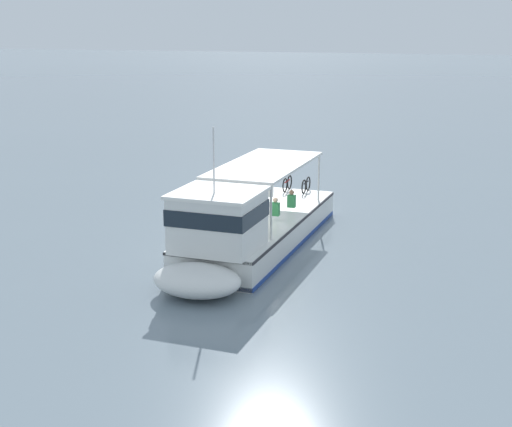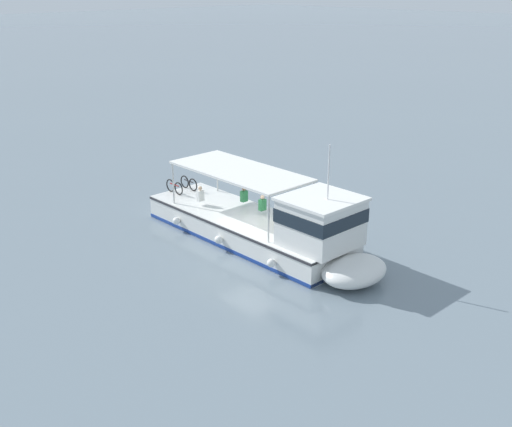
{
  "view_description": "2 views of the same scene",
  "coord_description": "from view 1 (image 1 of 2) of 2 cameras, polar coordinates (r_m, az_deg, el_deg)",
  "views": [
    {
      "loc": [
        -9.45,
        25.32,
        8.55
      ],
      "look_at": [
        -0.44,
        -0.43,
        1.4
      ],
      "focal_mm": 50.75,
      "sensor_mm": 36.0,
      "label": 1
    },
    {
      "loc": [
        17.66,
        18.51,
        11.24
      ],
      "look_at": [
        -0.44,
        -0.43,
        1.4
      ],
      "focal_mm": 44.06,
      "sensor_mm": 36.0,
      "label": 2
    }
  ],
  "objects": [
    {
      "name": "ground_plane",
      "position": [
        28.35,
        -1.12,
        -2.87
      ],
      "size": [
        400.0,
        400.0,
        0.0
      ],
      "primitive_type": "plane",
      "color": "slate"
    },
    {
      "name": "ferry_main",
      "position": [
        27.39,
        -0.73,
        -1.28
      ],
      "size": [
        3.68,
        12.9,
        5.32
      ],
      "color": "white",
      "rests_on": "ground"
    }
  ]
}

